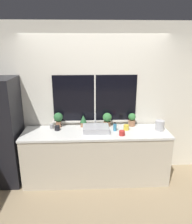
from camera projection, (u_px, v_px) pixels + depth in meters
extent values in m
plane|color=#937F60|center=(97.00, 189.00, 3.66)|extent=(14.00, 14.00, 0.00)
cube|color=silver|center=(95.00, 101.00, 3.95)|extent=(8.00, 0.06, 2.70)
cube|color=black|center=(95.00, 98.00, 3.90)|extent=(1.49, 0.01, 0.83)
cube|color=silver|center=(95.00, 98.00, 3.89)|extent=(0.02, 0.01, 0.83)
cube|color=silver|center=(95.00, 121.00, 4.02)|extent=(1.55, 0.04, 0.03)
cube|color=beige|center=(96.00, 156.00, 3.84)|extent=(2.46, 0.65, 0.87)
cube|color=silver|center=(96.00, 133.00, 3.71)|extent=(2.49, 0.67, 0.03)
cube|color=#ADADB2|center=(96.00, 129.00, 3.71)|extent=(0.44, 0.33, 0.09)
cylinder|color=#B7B7BC|center=(96.00, 126.00, 3.90)|extent=(0.04, 0.04, 0.03)
cylinder|color=#B7B7BC|center=(96.00, 120.00, 3.86)|extent=(0.02, 0.02, 0.22)
cylinder|color=#9E6B4C|center=(59.00, 124.00, 3.90)|extent=(0.09, 0.09, 0.11)
sphere|color=#2D6638|center=(58.00, 117.00, 3.86)|extent=(0.16, 0.16, 0.16)
cylinder|color=#9E6B4C|center=(83.00, 124.00, 3.92)|extent=(0.11, 0.11, 0.08)
cone|color=#2D6638|center=(83.00, 119.00, 3.89)|extent=(0.12, 0.12, 0.13)
cylinder|color=#9E6B4C|center=(107.00, 124.00, 3.94)|extent=(0.12, 0.12, 0.09)
sphere|color=#387A3D|center=(107.00, 117.00, 3.90)|extent=(0.16, 0.16, 0.16)
cylinder|color=#9E6B4C|center=(132.00, 123.00, 3.96)|extent=(0.13, 0.13, 0.11)
sphere|color=#387A3D|center=(132.00, 117.00, 3.92)|extent=(0.13, 0.13, 0.13)
cylinder|color=teal|center=(115.00, 127.00, 3.73)|extent=(0.06, 0.06, 0.12)
cylinder|color=black|center=(115.00, 123.00, 3.71)|extent=(0.03, 0.03, 0.03)
cylinder|color=black|center=(57.00, 128.00, 3.75)|extent=(0.09, 0.09, 0.08)
cylinder|color=gray|center=(52.00, 126.00, 3.83)|extent=(0.07, 0.07, 0.08)
cylinder|color=#B72D28|center=(122.00, 133.00, 3.54)|extent=(0.09, 0.09, 0.08)
cylinder|color=gold|center=(126.00, 127.00, 3.77)|extent=(0.09, 0.09, 0.09)
cylinder|color=#B2B2B7|center=(160.00, 125.00, 3.75)|extent=(0.15, 0.15, 0.17)
cone|color=#B2B2B7|center=(160.00, 120.00, 3.72)|extent=(0.13, 0.13, 0.02)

